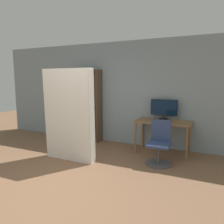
{
  "coord_description": "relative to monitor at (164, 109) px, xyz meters",
  "views": [
    {
      "loc": [
        2.16,
        -2.41,
        1.71
      ],
      "look_at": [
        0.27,
        1.63,
        1.05
      ],
      "focal_mm": 35.0,
      "sensor_mm": 36.0,
      "label": 1
    }
  ],
  "objects": [
    {
      "name": "bookshelf",
      "position": [
        -2.26,
        -0.0,
        0.0
      ],
      "size": [
        0.82,
        0.34,
        1.98
      ],
      "color": "brown",
      "rests_on": "ground"
    },
    {
      "name": "office_chair",
      "position": [
        0.12,
        -0.94,
        -0.67
      ],
      "size": [
        0.52,
        0.52,
        0.89
      ],
      "color": "#4C4C51",
      "rests_on": "ground"
    },
    {
      "name": "wall_back",
      "position": [
        -1.09,
        0.17,
        0.33
      ],
      "size": [
        8.0,
        0.06,
        2.7
      ],
      "color": "gray",
      "rests_on": "ground"
    },
    {
      "name": "mattress_near",
      "position": [
        -1.67,
        -1.51,
        -0.05
      ],
      "size": [
        1.14,
        0.24,
        1.94
      ],
      "color": "silver",
      "rests_on": "ground"
    },
    {
      "name": "desk",
      "position": [
        0.04,
        -0.21,
        -0.36
      ],
      "size": [
        1.27,
        0.7,
        0.76
      ],
      "color": "brown",
      "rests_on": "ground"
    },
    {
      "name": "ground_plane",
      "position": [
        -1.09,
        -2.83,
        -1.02
      ],
      "size": [
        16.0,
        16.0,
        0.0
      ],
      "primitive_type": "plane",
      "color": "brown"
    },
    {
      "name": "monitor",
      "position": [
        0.0,
        0.0,
        0.0
      ],
      "size": [
        0.64,
        0.24,
        0.49
      ],
      "color": "black",
      "rests_on": "desk"
    }
  ]
}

